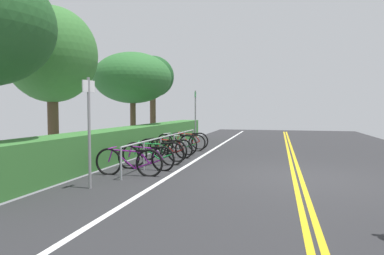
% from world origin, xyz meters
% --- Properties ---
extents(ground_plane, '(38.22, 10.18, 0.05)m').
position_xyz_m(ground_plane, '(0.00, 0.00, -0.03)').
color(ground_plane, '#2B2B2D').
extents(centre_line_yellow_inner, '(34.40, 0.10, 0.00)m').
position_xyz_m(centre_line_yellow_inner, '(0.00, -0.08, 0.00)').
color(centre_line_yellow_inner, gold).
rests_on(centre_line_yellow_inner, ground_plane).
extents(centre_line_yellow_outer, '(34.40, 0.10, 0.00)m').
position_xyz_m(centre_line_yellow_outer, '(0.00, 0.08, 0.00)').
color(centre_line_yellow_outer, gold).
rests_on(centre_line_yellow_outer, ground_plane).
extents(bike_lane_stripe_white, '(34.40, 0.12, 0.00)m').
position_xyz_m(bike_lane_stripe_white, '(0.00, 3.05, 0.00)').
color(bike_lane_stripe_white, white).
rests_on(bike_lane_stripe_white, ground_plane).
extents(bike_rack, '(6.99, 0.05, 0.79)m').
position_xyz_m(bike_rack, '(2.15, 4.02, 0.59)').
color(bike_rack, '#9EA0A5').
rests_on(bike_rack, ground_plane).
extents(bicycle_0, '(0.46, 1.79, 0.73)m').
position_xyz_m(bicycle_0, '(-0.77, 4.07, 0.34)').
color(bicycle_0, black).
rests_on(bicycle_0, ground_plane).
extents(bicycle_1, '(0.46, 1.74, 0.72)m').
position_xyz_m(bicycle_1, '(0.10, 3.98, 0.33)').
color(bicycle_1, black).
rests_on(bicycle_1, ground_plane).
extents(bicycle_2, '(0.68, 1.75, 0.75)m').
position_xyz_m(bicycle_2, '(0.82, 4.01, 0.35)').
color(bicycle_2, black).
rests_on(bicycle_2, ground_plane).
extents(bicycle_3, '(0.48, 1.79, 0.74)m').
position_xyz_m(bicycle_3, '(1.80, 4.09, 0.35)').
color(bicycle_3, black).
rests_on(bicycle_3, ground_plane).
extents(bicycle_4, '(0.49, 1.67, 0.69)m').
position_xyz_m(bicycle_4, '(2.57, 4.05, 0.32)').
color(bicycle_4, black).
rests_on(bicycle_4, ground_plane).
extents(bicycle_5, '(0.59, 1.74, 0.79)m').
position_xyz_m(bicycle_5, '(3.48, 4.13, 0.37)').
color(bicycle_5, black).
rests_on(bicycle_5, ground_plane).
extents(bicycle_6, '(0.58, 1.75, 0.71)m').
position_xyz_m(bicycle_6, '(4.30, 4.10, 0.33)').
color(bicycle_6, black).
rests_on(bicycle_6, ground_plane).
extents(bicycle_7, '(0.46, 1.67, 0.74)m').
position_xyz_m(bicycle_7, '(5.10, 4.09, 0.34)').
color(bicycle_7, black).
rests_on(bicycle_7, ground_plane).
extents(sign_post_near, '(0.36, 0.08, 2.31)m').
position_xyz_m(sign_post_near, '(-2.25, 4.27, 1.39)').
color(sign_post_near, gray).
rests_on(sign_post_near, ground_plane).
extents(sign_post_far, '(0.36, 0.07, 2.49)m').
position_xyz_m(sign_post_far, '(6.38, 4.10, 1.48)').
color(sign_post_far, gray).
rests_on(sign_post_far, ground_plane).
extents(hedge_backdrop, '(15.94, 1.02, 0.99)m').
position_xyz_m(hedge_backdrop, '(3.65, 5.71, 0.50)').
color(hedge_backdrop, '#387533').
rests_on(hedge_backdrop, ground_plane).
extents(tree_mid, '(2.79, 2.79, 4.84)m').
position_xyz_m(tree_mid, '(0.75, 7.33, 3.33)').
color(tree_mid, brown).
rests_on(tree_mid, ground_plane).
extents(tree_far_right, '(3.41, 3.41, 4.13)m').
position_xyz_m(tree_far_right, '(5.38, 6.69, 3.01)').
color(tree_far_right, brown).
rests_on(tree_far_right, ground_plane).
extents(tree_extra, '(2.31, 2.31, 4.54)m').
position_xyz_m(tree_extra, '(9.02, 7.13, 3.38)').
color(tree_extra, brown).
rests_on(tree_extra, ground_plane).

